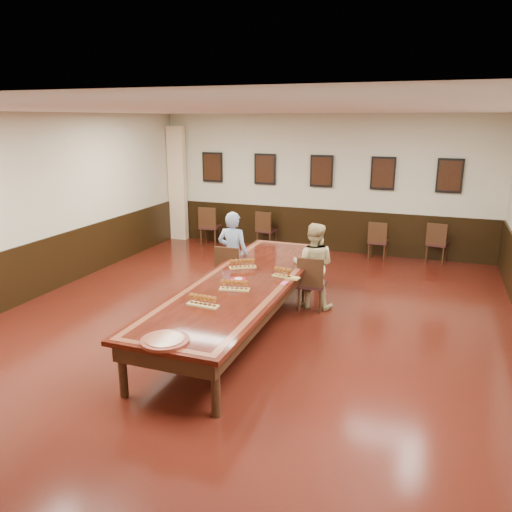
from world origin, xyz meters
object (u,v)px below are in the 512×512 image
at_px(spare_chair_b, 267,229).
at_px(spare_chair_a, 210,226).
at_px(spare_chair_d, 437,242).
at_px(person_woman, 313,266).
at_px(conference_table, 245,289).
at_px(person_man, 233,254).
at_px(carved_platter, 165,341).
at_px(chair_woman, 312,282).
at_px(chair_man, 231,271).
at_px(spare_chair_c, 378,240).

bearing_deg(spare_chair_b, spare_chair_a, 18.45).
height_order(spare_chair_d, person_woman, person_woman).
bearing_deg(spare_chair_a, conference_table, 114.89).
bearing_deg(person_man, conference_table, 117.92).
height_order(spare_chair_d, carved_platter, spare_chair_d).
xyz_separation_m(chair_woman, person_woman, (-0.01, 0.10, 0.26)).
bearing_deg(carved_platter, person_man, 101.07).
bearing_deg(chair_man, carved_platter, 99.93).
bearing_deg(person_woman, spare_chair_d, -121.72).
height_order(spare_chair_d, conference_table, spare_chair_d).
relative_size(chair_man, spare_chair_b, 1.06).
distance_m(spare_chair_c, carved_platter, 7.03).
relative_size(spare_chair_d, carved_platter, 1.41).
bearing_deg(person_woman, spare_chair_b, -63.86).
height_order(chair_woman, spare_chair_d, chair_woman).
bearing_deg(chair_woman, chair_man, -7.64).
relative_size(chair_woman, spare_chair_d, 1.02).
distance_m(spare_chair_c, spare_chair_d, 1.27).
distance_m(spare_chair_c, person_man, 3.95).
distance_m(chair_woman, carved_platter, 3.48).
distance_m(spare_chair_a, spare_chair_b, 1.44).
bearing_deg(person_man, carved_platter, 99.65).
bearing_deg(chair_man, person_man, -90.00).
relative_size(spare_chair_d, conference_table, 0.18).
bearing_deg(spare_chair_a, spare_chair_c, 174.80).
bearing_deg(chair_woman, spare_chair_a, -48.26).
relative_size(chair_man, person_man, 0.63).
height_order(chair_man, carved_platter, chair_man).
bearing_deg(carved_platter, spare_chair_a, 111.45).
distance_m(spare_chair_a, person_woman, 4.82).
distance_m(person_woman, conference_table, 1.42).
height_order(chair_woman, person_woman, person_woman).
relative_size(spare_chair_a, spare_chair_d, 1.08).
height_order(spare_chair_c, spare_chair_d, spare_chair_d).
distance_m(chair_man, spare_chair_a, 3.87).
relative_size(spare_chair_b, conference_table, 0.18).
relative_size(spare_chair_b, person_woman, 0.62).
height_order(chair_man, spare_chair_a, spare_chair_a).
relative_size(spare_chair_a, conference_table, 0.19).
bearing_deg(spare_chair_d, spare_chair_a, 13.03).
relative_size(chair_man, spare_chair_a, 0.98).
relative_size(chair_woman, spare_chair_b, 1.03).
bearing_deg(person_man, spare_chair_d, -135.83).
distance_m(person_man, carved_platter, 3.65).
xyz_separation_m(spare_chair_b, person_woman, (2.06, -3.60, 0.27)).
distance_m(spare_chair_a, spare_chair_c, 4.14).
relative_size(person_woman, carved_platter, 2.26).
xyz_separation_m(spare_chair_a, person_woman, (3.47, -3.34, 0.24)).
relative_size(chair_woman, person_woman, 0.64).
bearing_deg(conference_table, spare_chair_c, 72.62).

